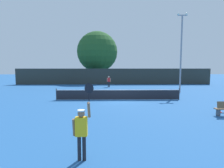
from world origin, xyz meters
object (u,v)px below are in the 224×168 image
(player_receiving, at_px, (109,81))
(tennis_ball, at_px, (110,95))
(player_serving, at_px, (82,127))
(parked_car_mid, at_px, (157,78))
(large_tree, at_px, (97,52))
(light_pole, at_px, (181,49))
(spare_racket, at_px, (219,112))
(parked_car_near, at_px, (123,78))

(player_receiving, height_order, tennis_ball, player_receiving)
(player_serving, bearing_deg, parked_car_mid, 71.24)
(tennis_ball, height_order, large_tree, large_tree)
(player_receiving, height_order, large_tree, large_tree)
(light_pole, bearing_deg, tennis_ball, -167.61)
(tennis_ball, distance_m, spare_racket, 10.52)
(player_receiving, bearing_deg, parked_car_near, -105.97)
(parked_car_mid, bearing_deg, large_tree, -174.20)
(tennis_ball, height_order, light_pole, light_pole)
(player_receiving, xyz_separation_m, spare_racket, (7.52, -15.42, -0.99))
(parked_car_near, relative_size, parked_car_mid, 1.04)
(player_serving, relative_size, player_receiving, 1.53)
(tennis_ball, bearing_deg, parked_car_near, 80.87)
(player_serving, xyz_separation_m, large_tree, (-1.46, 31.31, 5.01))
(spare_racket, distance_m, parked_car_mid, 26.80)
(large_tree, distance_m, parked_car_near, 7.75)
(player_serving, xyz_separation_m, parked_car_mid, (11.15, 32.83, -0.34))
(large_tree, bearing_deg, parked_car_mid, 6.90)
(parked_car_mid, bearing_deg, tennis_ball, -119.07)
(player_serving, bearing_deg, parked_car_near, 83.00)
(player_serving, height_order, parked_car_near, player_serving)
(player_receiving, xyz_separation_m, parked_car_near, (3.13, 10.94, -0.24))
(player_serving, distance_m, player_receiving, 21.62)
(tennis_ball, bearing_deg, spare_racket, -45.07)
(large_tree, height_order, parked_car_near, large_tree)
(tennis_ball, height_order, spare_racket, tennis_ball)
(player_serving, height_order, spare_racket, player_serving)
(spare_racket, bearing_deg, parked_car_mid, 84.08)
(spare_racket, xyz_separation_m, light_pole, (0.95, 9.29, 5.18))
(player_receiving, height_order, light_pole, light_pole)
(player_receiving, bearing_deg, tennis_ball, 90.65)
(player_receiving, relative_size, large_tree, 0.16)
(light_pole, bearing_deg, parked_car_mid, 84.03)
(spare_racket, xyz_separation_m, large_tree, (-9.85, 25.12, 6.11))
(player_serving, xyz_separation_m, spare_racket, (8.39, 6.19, -1.10))
(light_pole, distance_m, large_tree, 19.18)
(player_receiving, xyz_separation_m, large_tree, (-2.33, 9.70, 5.12))
(large_tree, height_order, parked_car_mid, large_tree)
(player_serving, xyz_separation_m, player_receiving, (0.87, 21.61, -0.10))
(parked_car_near, distance_m, parked_car_mid, 7.16)
(player_receiving, xyz_separation_m, parked_car_mid, (10.28, 11.22, -0.24))
(spare_racket, relative_size, parked_car_mid, 0.12)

